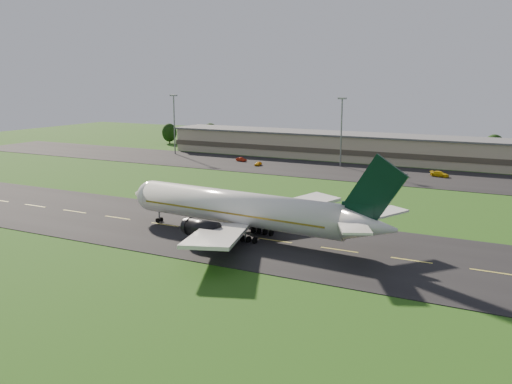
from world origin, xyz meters
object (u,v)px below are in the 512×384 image
at_px(service_vehicle_d, 440,174).
at_px(light_mast_west, 174,117).
at_px(airliner, 243,209).
at_px(light_mast_centre, 342,124).
at_px(service_vehicle_a, 258,164).
at_px(terminal, 362,148).
at_px(service_vehicle_c, 399,175).
at_px(service_vehicle_b, 241,159).

bearing_deg(service_vehicle_d, light_mast_west, 101.68).
bearing_deg(airliner, light_mast_centre, 102.03).
distance_m(light_mast_west, service_vehicle_a, 40.75).
bearing_deg(terminal, service_vehicle_c, -55.01).
distance_m(service_vehicle_a, service_vehicle_d, 52.24).
bearing_deg(light_mast_west, service_vehicle_a, -15.01).
distance_m(service_vehicle_b, service_vehicle_c, 51.47).
relative_size(airliner, light_mast_west, 2.52).
bearing_deg(service_vehicle_b, terminal, -46.92).
relative_size(airliner, service_vehicle_a, 15.02).
bearing_deg(service_vehicle_a, airliner, -69.19).
relative_size(terminal, service_vehicle_c, 32.00).
relative_size(light_mast_centre, service_vehicle_a, 5.96).
bearing_deg(light_mast_centre, service_vehicle_b, -171.25).
distance_m(terminal, service_vehicle_d, 35.45).
distance_m(airliner, light_mast_centre, 81.23).
height_order(light_mast_centre, service_vehicle_b, light_mast_centre).
height_order(terminal, service_vehicle_c, terminal).
xyz_separation_m(light_mast_west, service_vehicle_d, (89.59, -5.08, -11.91)).
relative_size(service_vehicle_c, service_vehicle_d, 0.91).
xyz_separation_m(terminal, service_vehicle_d, (28.19, -21.26, -3.17)).
bearing_deg(service_vehicle_d, service_vehicle_a, 110.42).
distance_m(airliner, service_vehicle_c, 70.29).
height_order(terminal, service_vehicle_a, terminal).
xyz_separation_m(terminal, light_mast_centre, (-1.40, -16.18, 8.75)).
bearing_deg(light_mast_centre, terminal, 85.05).
distance_m(airliner, service_vehicle_a, 77.71).
xyz_separation_m(terminal, service_vehicle_a, (-23.81, -26.26, -3.31)).
xyz_separation_m(light_mast_centre, service_vehicle_a, (-22.40, -10.08, -12.06)).
height_order(terminal, service_vehicle_b, terminal).
height_order(service_vehicle_b, service_vehicle_c, service_vehicle_c).
bearing_deg(service_vehicle_c, light_mast_centre, -167.12).
distance_m(airliner, light_mast_west, 107.40).
height_order(service_vehicle_c, service_vehicle_d, service_vehicle_d).
distance_m(terminal, service_vehicle_b, 38.84).
bearing_deg(airliner, terminal, 99.89).
relative_size(service_vehicle_a, service_vehicle_b, 0.95).
xyz_separation_m(light_mast_centre, service_vehicle_b, (-31.12, -4.79, -12.04)).
bearing_deg(light_mast_west, terminal, 14.76).
distance_m(light_mast_centre, service_vehicle_d, 32.30).
bearing_deg(service_vehicle_b, light_mast_centre, -70.98).
bearing_deg(airliner, light_mast_west, 135.73).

